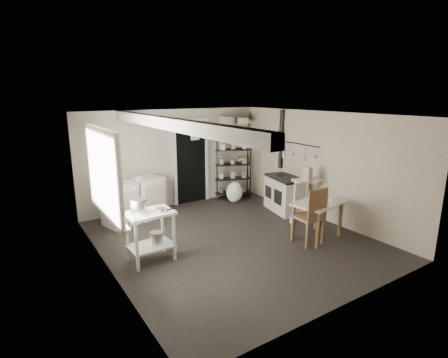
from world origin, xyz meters
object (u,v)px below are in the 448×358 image
base_cabinets (134,200)px  shelf_rack (233,162)px  stove (285,193)px  work_table (317,219)px  stockpot (139,207)px  flour_sack (234,193)px  prep_table (151,238)px  chair (308,218)px

base_cabinets → shelf_rack: shelf_rack is taller
stove → work_table: 1.59m
stockpot → work_table: size_ratio=0.28×
work_table → flour_sack: bearing=90.7°
stockpot → flour_sack: 3.67m
prep_table → work_table: 3.06m
prep_table → stockpot: 0.56m
stockpot → work_table: 3.27m
prep_table → stove: 3.58m
stockpot → base_cabinets: (0.56, 1.95, -0.48)m
stove → chair: 1.78m
stockpot → flour_sack: size_ratio=0.51×
prep_table → base_cabinets: size_ratio=0.62×
prep_table → base_cabinets: bearing=78.6°
prep_table → work_table: bearing=-15.3°
shelf_rack → chair: shelf_rack is taller
prep_table → flour_sack: prep_table is taller
stove → flour_sack: size_ratio=2.00×
prep_table → chair: 2.78m
prep_table → stockpot: bearing=176.4°
stockpot → base_cabinets: 2.09m
shelf_rack → chair: size_ratio=1.79×
base_cabinets → flour_sack: 2.53m
shelf_rack → stove: 1.69m
prep_table → stockpot: size_ratio=3.19×
stockpot → prep_table: bearing=-3.6°
stove → chair: bearing=-107.0°
prep_table → shelf_rack: (3.12, 2.25, 0.55)m
work_table → stove: bearing=69.4°
base_cabinets → work_table: 3.77m
base_cabinets → shelf_rack: (2.73, 0.28, 0.49)m
stove → flour_sack: bearing=128.7°
prep_table → flour_sack: 3.47m
stockpot → base_cabinets: stockpot is taller
flour_sack → shelf_rack: bearing=61.8°
flour_sack → stove: bearing=-63.5°
stockpot → stove: stockpot is taller
shelf_rack → flour_sack: (-0.20, -0.38, -0.71)m
stove → prep_table: bearing=-156.8°
stockpot → base_cabinets: size_ratio=0.19×
prep_table → stove: size_ratio=0.82×
base_cabinets → chair: chair is taller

